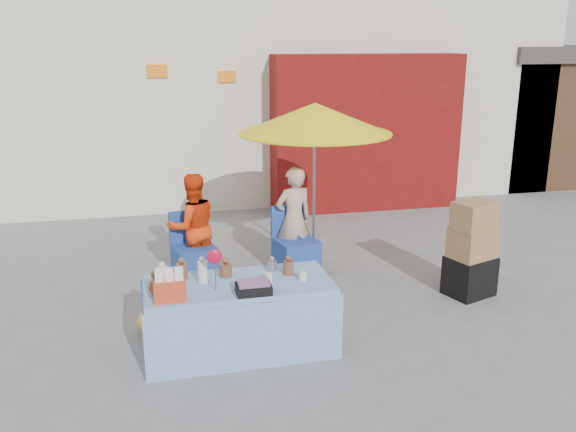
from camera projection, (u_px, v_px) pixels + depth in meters
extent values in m
plane|color=slate|center=(295.00, 325.00, 6.28)|extent=(80.00, 80.00, 0.00)
cube|color=silver|center=(217.00, 69.00, 12.21)|extent=(12.00, 5.00, 4.50)
cube|color=maroon|center=(366.00, 133.00, 10.30)|extent=(3.20, 0.60, 2.60)
cube|color=#4C331E|center=(530.00, 119.00, 12.90)|extent=(2.60, 3.00, 2.40)
cube|color=#3F3833|center=(537.00, 53.00, 12.52)|extent=(2.80, 3.20, 0.30)
cube|color=orange|center=(157.00, 71.00, 9.57)|extent=(0.32, 0.04, 0.20)
cube|color=orange|center=(227.00, 77.00, 9.83)|extent=(0.28, 0.04, 0.18)
cube|color=#7D9EC8|center=(239.00, 316.00, 5.71)|extent=(1.74, 0.81, 0.68)
cube|color=#7D9EC8|center=(247.00, 338.00, 5.35)|extent=(1.77, 0.07, 0.63)
cube|color=#7D9EC8|center=(233.00, 301.00, 6.09)|extent=(1.77, 0.07, 0.63)
cylinder|color=silver|center=(162.00, 275.00, 5.57)|extent=(0.10, 0.10, 0.16)
cylinder|color=brown|center=(182.00, 271.00, 5.69)|extent=(0.11, 0.11, 0.14)
cylinder|color=silver|center=(203.00, 272.00, 5.60)|extent=(0.09, 0.09, 0.20)
cylinder|color=brown|center=(226.00, 270.00, 5.75)|extent=(0.12, 0.12, 0.13)
cylinder|color=#B2B2B7|center=(272.00, 266.00, 5.87)|extent=(0.08, 0.08, 0.11)
cylinder|color=brown|center=(289.00, 267.00, 5.80)|extent=(0.10, 0.10, 0.14)
cylinder|color=silver|center=(268.00, 277.00, 5.63)|extent=(0.07, 0.07, 0.08)
cylinder|color=silver|center=(303.00, 276.00, 5.66)|extent=(0.07, 0.07, 0.08)
sphere|color=brown|center=(156.00, 287.00, 5.34)|extent=(0.14, 0.14, 0.14)
ellipsoid|color=red|center=(215.00, 257.00, 5.35)|extent=(0.14, 0.05, 0.14)
cube|color=red|center=(170.00, 291.00, 5.19)|extent=(0.27, 0.13, 0.18)
cube|color=black|center=(254.00, 289.00, 5.37)|extent=(0.31, 0.23, 0.08)
cube|color=#21439B|center=(195.00, 264.00, 7.34)|extent=(0.57, 0.56, 0.45)
cube|color=#21439B|center=(188.00, 226.00, 7.41)|extent=(0.48, 0.15, 0.40)
cube|color=#21439B|center=(296.00, 257.00, 7.59)|extent=(0.57, 0.56, 0.45)
cube|color=#21439B|center=(289.00, 220.00, 7.66)|extent=(0.48, 0.15, 0.40)
imported|color=#EB380C|center=(193.00, 227.00, 7.36)|extent=(0.74, 0.63, 1.31)
imported|color=tan|center=(294.00, 219.00, 7.61)|extent=(0.55, 0.42, 1.34)
cylinder|color=gray|center=(314.00, 190.00, 7.72)|extent=(0.04, 0.04, 2.00)
cone|color=yellow|center=(315.00, 118.00, 7.47)|extent=(1.90, 1.90, 0.38)
cylinder|color=yellow|center=(315.00, 133.00, 7.52)|extent=(1.90, 1.90, 0.02)
cube|color=black|center=(469.00, 276.00, 6.98)|extent=(0.61, 0.55, 0.45)
cube|color=#997345|center=(472.00, 243.00, 6.87)|extent=(0.57, 0.50, 0.35)
cube|color=#997345|center=(474.00, 216.00, 6.75)|extent=(0.52, 0.46, 0.31)
ellipsoid|color=yellow|center=(170.00, 319.00, 6.10)|extent=(0.80, 0.73, 0.29)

